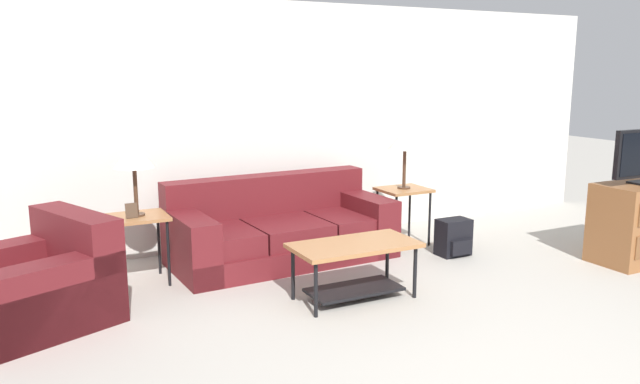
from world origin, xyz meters
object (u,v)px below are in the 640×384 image
object	(u,v)px
side_table_right	(404,195)
table_lamp_left	(134,156)
backpack	(454,238)
table_lamp_right	(405,140)
coffee_table	(354,258)
couch	(281,231)
side_table_left	(137,224)
armchair	(36,287)

from	to	relation	value
side_table_right	table_lamp_left	xyz separation A→B (m)	(-2.82, -0.00, 0.60)
side_table_right	backpack	bearing A→B (deg)	-68.49
table_lamp_right	backpack	bearing A→B (deg)	-68.49
coffee_table	couch	bearing A→B (deg)	94.65
coffee_table	table_lamp_left	world-z (taller)	table_lamp_left
side_table_left	backpack	world-z (taller)	side_table_left
couch	table_lamp_right	distance (m)	1.65
side_table_right	backpack	xyz separation A→B (m)	(0.23, -0.58, -0.36)
side_table_left	table_lamp_left	distance (m)	0.60
armchair	side_table_right	bearing A→B (deg)	8.54
coffee_table	side_table_right	size ratio (longest dim) A/B	1.68
armchair	coffee_table	distance (m)	2.47
table_lamp_left	backpack	world-z (taller)	table_lamp_left
table_lamp_left	table_lamp_right	distance (m)	2.82
side_table_right	backpack	size ratio (longest dim) A/B	1.65
couch	side_table_right	world-z (taller)	couch
armchair	backpack	distance (m)	3.92
armchair	coffee_table	xyz separation A→B (m)	(2.38, -0.65, 0.07)
coffee_table	side_table_right	distance (m)	1.79
side_table_left	table_lamp_left	bearing A→B (deg)	-90.00
table_lamp_left	backpack	size ratio (longest dim) A/B	1.72
armchair	table_lamp_right	world-z (taller)	table_lamp_right
couch	backpack	world-z (taller)	couch
table_lamp_right	backpack	world-z (taller)	table_lamp_right
couch	table_lamp_left	xyz separation A→B (m)	(-1.41, -0.09, 0.86)
couch	armchair	bearing A→B (deg)	-164.11
armchair	table_lamp_left	world-z (taller)	table_lamp_left
couch	side_table_left	size ratio (longest dim) A/B	3.58
side_table_right	coffee_table	bearing A→B (deg)	-137.44
couch	table_lamp_right	world-z (taller)	table_lamp_right
couch	side_table_left	distance (m)	1.43
armchair	table_lamp_right	bearing A→B (deg)	8.54
backpack	table_lamp_right	bearing A→B (deg)	111.51
table_lamp_right	couch	bearing A→B (deg)	176.21
couch	coffee_table	world-z (taller)	couch
coffee_table	backpack	bearing A→B (deg)	21.83
table_lamp_right	backpack	xyz separation A→B (m)	(0.23, -0.58, -0.96)
side_table_right	backpack	world-z (taller)	side_table_right
side_table_right	couch	bearing A→B (deg)	176.21
coffee_table	table_lamp_left	bearing A→B (deg)	141.57
side_table_left	table_lamp_right	bearing A→B (deg)	-0.00
armchair	table_lamp_right	size ratio (longest dim) A/B	2.06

